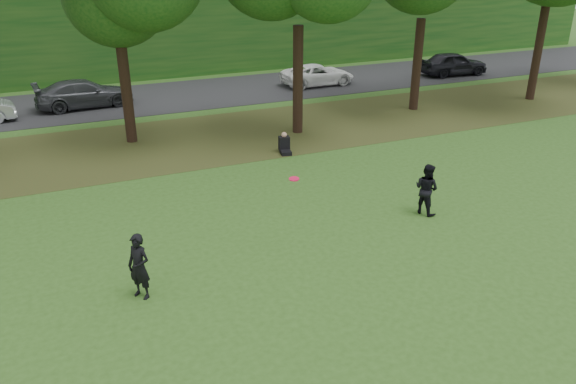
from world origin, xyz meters
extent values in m
plane|color=#2A4C17|center=(0.00, 0.00, 0.00)|extent=(120.00, 120.00, 0.00)
cube|color=#453418|center=(0.00, 13.00, 0.01)|extent=(60.00, 7.00, 0.01)
cube|color=black|center=(0.00, 21.00, 0.01)|extent=(70.00, 7.00, 0.02)
cube|color=#134414|center=(0.00, 27.00, 2.50)|extent=(70.00, 3.00, 5.00)
imported|color=black|center=(-4.63, 2.05, 0.82)|extent=(0.68, 0.71, 1.63)
imported|color=black|center=(4.24, 3.20, 0.81)|extent=(0.84, 0.94, 1.61)
imported|color=#37393E|center=(-4.29, 20.44, 0.72)|extent=(4.94, 2.33, 1.39)
imported|color=white|center=(8.87, 20.24, 0.63)|extent=(4.39, 2.06, 1.21)
imported|color=black|center=(18.06, 19.34, 0.75)|extent=(4.44, 2.11, 1.47)
cylinder|color=#DD1243|center=(-0.42, 2.69, 2.09)|extent=(0.30, 0.30, 0.05)
cube|color=black|center=(2.37, 9.84, 0.08)|extent=(0.50, 0.63, 0.16)
cube|color=black|center=(2.43, 10.11, 0.36)|extent=(0.48, 0.41, 0.56)
sphere|color=tan|center=(2.43, 10.11, 0.72)|extent=(0.22, 0.22, 0.22)
cylinder|color=black|center=(-3.00, 13.90, 2.06)|extent=(0.44, 0.44, 4.12)
cylinder|color=black|center=(4.00, 12.30, 2.31)|extent=(0.44, 0.44, 4.62)
cylinder|color=black|center=(11.00, 13.50, 2.23)|extent=(0.44, 0.44, 4.45)
cylinder|color=black|center=(18.00, 12.70, 2.58)|extent=(0.44, 0.44, 5.17)
camera|label=1|loc=(-5.88, -9.60, 7.62)|focal=35.00mm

